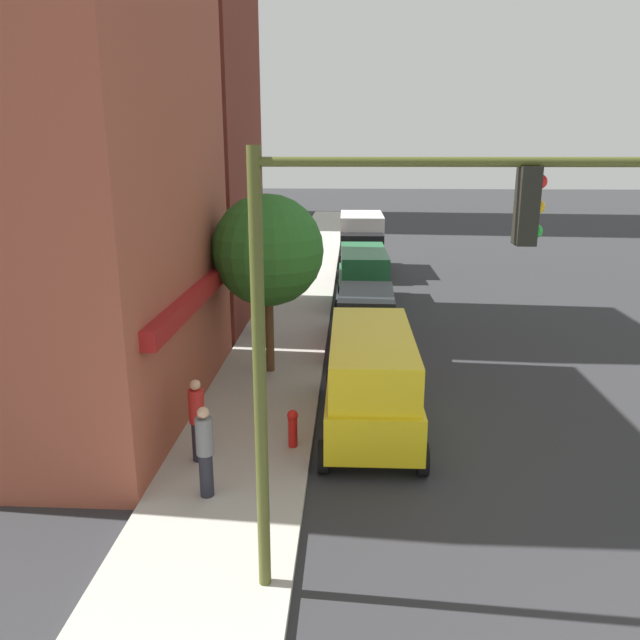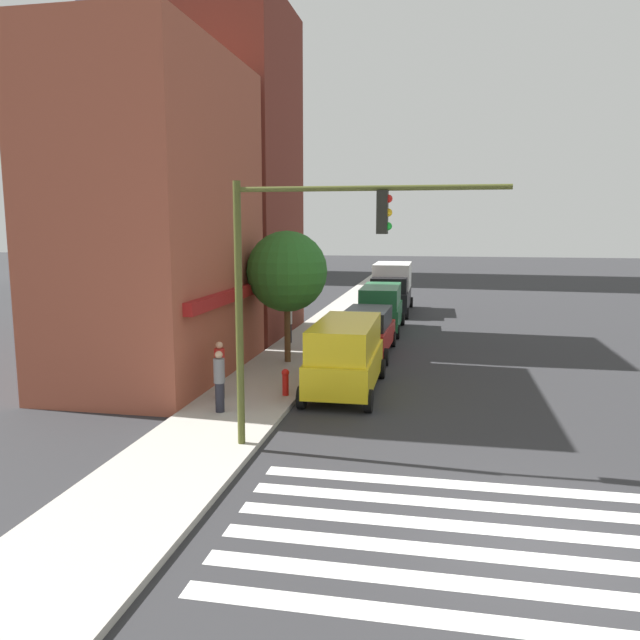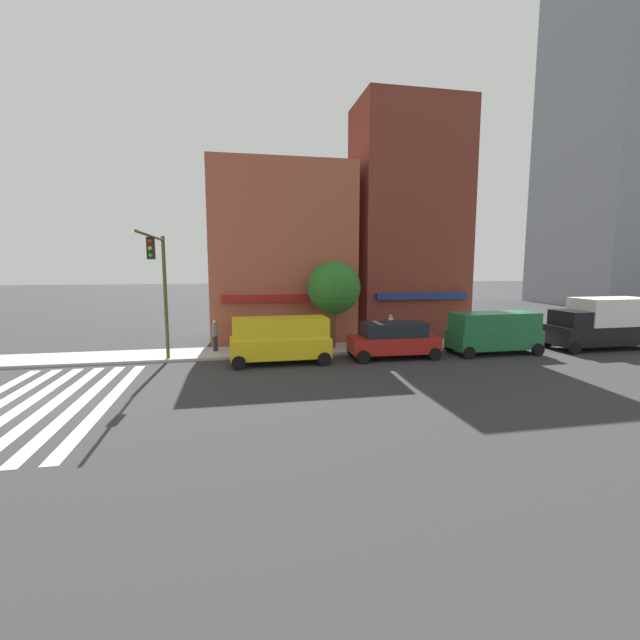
{
  "view_description": "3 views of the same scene",
  "coord_description": "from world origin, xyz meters",
  "px_view_note": "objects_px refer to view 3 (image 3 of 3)",
  "views": [
    {
      "loc": [
        -4.33,
        5.18,
        6.38
      ],
      "look_at": [
        11.53,
        6.0,
        2.0
      ],
      "focal_mm": 35.0,
      "sensor_mm": 36.0,
      "label": 1
    },
    {
      "loc": [
        -10.44,
        1.75,
        5.42
      ],
      "look_at": [
        11.53,
        6.0,
        2.0
      ],
      "focal_mm": 35.0,
      "sensor_mm": 36.0,
      "label": 2
    },
    {
      "loc": [
        7.0,
        -16.62,
        5.0
      ],
      "look_at": [
        11.53,
        6.0,
        2.0
      ],
      "focal_mm": 24.0,
      "sensor_mm": 36.0,
      "label": 3
    }
  ],
  "objects_px": {
    "traffic_signal": "(159,276)",
    "street_tree": "(334,288)",
    "suv_red": "(393,339)",
    "pedestrian_red_jacket": "(239,333)",
    "pedestrian_white_shirt": "(391,328)",
    "fire_hydrant": "(253,346)",
    "van_green": "(494,331)",
    "pedestrian_grey_coat": "(215,335)",
    "van_yellow": "(280,338)",
    "box_truck_black": "(603,322)"
  },
  "relations": [
    {
      "from": "traffic_signal",
      "to": "street_tree",
      "type": "distance_m",
      "value": 9.53
    },
    {
      "from": "suv_red",
      "to": "pedestrian_red_jacket",
      "type": "relative_size",
      "value": 2.68
    },
    {
      "from": "pedestrian_white_shirt",
      "to": "fire_hydrant",
      "type": "distance_m",
      "value": 8.84
    },
    {
      "from": "van_green",
      "to": "suv_red",
      "type": "bearing_deg",
      "value": 178.74
    },
    {
      "from": "pedestrian_white_shirt",
      "to": "pedestrian_grey_coat",
      "type": "distance_m",
      "value": 10.67
    },
    {
      "from": "pedestrian_red_jacket",
      "to": "traffic_signal",
      "type": "bearing_deg",
      "value": 81.58
    },
    {
      "from": "van_yellow",
      "to": "van_green",
      "type": "bearing_deg",
      "value": -0.44
    },
    {
      "from": "box_truck_black",
      "to": "pedestrian_white_shirt",
      "type": "bearing_deg",
      "value": 162.1
    },
    {
      "from": "box_truck_black",
      "to": "street_tree",
      "type": "distance_m",
      "value": 16.13
    },
    {
      "from": "pedestrian_red_jacket",
      "to": "pedestrian_grey_coat",
      "type": "height_order",
      "value": "same"
    },
    {
      "from": "box_truck_black",
      "to": "pedestrian_white_shirt",
      "type": "height_order",
      "value": "box_truck_black"
    },
    {
      "from": "suv_red",
      "to": "van_green",
      "type": "relative_size",
      "value": 0.94
    },
    {
      "from": "van_yellow",
      "to": "pedestrian_grey_coat",
      "type": "bearing_deg",
      "value": 136.67
    },
    {
      "from": "pedestrian_white_shirt",
      "to": "suv_red",
      "type": "bearing_deg",
      "value": -177.59
    },
    {
      "from": "traffic_signal",
      "to": "box_truck_black",
      "type": "height_order",
      "value": "traffic_signal"
    },
    {
      "from": "traffic_signal",
      "to": "fire_hydrant",
      "type": "height_order",
      "value": "traffic_signal"
    },
    {
      "from": "pedestrian_white_shirt",
      "to": "pedestrian_grey_coat",
      "type": "relative_size",
      "value": 1.0
    },
    {
      "from": "van_green",
      "to": "pedestrian_white_shirt",
      "type": "distance_m",
      "value": 6.01
    },
    {
      "from": "suv_red",
      "to": "pedestrian_red_jacket",
      "type": "xyz_separation_m",
      "value": [
        -8.08,
        3.58,
        0.04
      ]
    },
    {
      "from": "van_green",
      "to": "pedestrian_grey_coat",
      "type": "height_order",
      "value": "van_green"
    },
    {
      "from": "suv_red",
      "to": "pedestrian_white_shirt",
      "type": "relative_size",
      "value": 2.68
    },
    {
      "from": "suv_red",
      "to": "pedestrian_white_shirt",
      "type": "xyz_separation_m",
      "value": [
        1.23,
        3.7,
        0.04
      ]
    },
    {
      "from": "suv_red",
      "to": "pedestrian_red_jacket",
      "type": "height_order",
      "value": "suv_red"
    },
    {
      "from": "van_green",
      "to": "box_truck_black",
      "type": "height_order",
      "value": "box_truck_black"
    },
    {
      "from": "pedestrian_white_shirt",
      "to": "box_truck_black",
      "type": "bearing_deg",
      "value": -86.47
    },
    {
      "from": "pedestrian_white_shirt",
      "to": "fire_hydrant",
      "type": "height_order",
      "value": "pedestrian_white_shirt"
    },
    {
      "from": "van_yellow",
      "to": "box_truck_black",
      "type": "xyz_separation_m",
      "value": [
        19.19,
        0.0,
        0.3
      ]
    },
    {
      "from": "suv_red",
      "to": "pedestrian_grey_coat",
      "type": "height_order",
      "value": "suv_red"
    },
    {
      "from": "box_truck_black",
      "to": "pedestrian_red_jacket",
      "type": "bearing_deg",
      "value": 169.79
    },
    {
      "from": "traffic_signal",
      "to": "pedestrian_grey_coat",
      "type": "xyz_separation_m",
      "value": [
        2.35,
        2.89,
        -3.41
      ]
    },
    {
      "from": "van_yellow",
      "to": "pedestrian_grey_coat",
      "type": "xyz_separation_m",
      "value": [
        -3.34,
        3.11,
        -0.21
      ]
    },
    {
      "from": "van_yellow",
      "to": "suv_red",
      "type": "bearing_deg",
      "value": -0.44
    },
    {
      "from": "fire_hydrant",
      "to": "van_green",
      "type": "bearing_deg",
      "value": -7.27
    },
    {
      "from": "box_truck_black",
      "to": "pedestrian_white_shirt",
      "type": "relative_size",
      "value": 3.52
    },
    {
      "from": "box_truck_black",
      "to": "pedestrian_red_jacket",
      "type": "height_order",
      "value": "box_truck_black"
    },
    {
      "from": "suv_red",
      "to": "street_tree",
      "type": "xyz_separation_m",
      "value": [
        -2.63,
        2.8,
        2.62
      ]
    },
    {
      "from": "pedestrian_white_shirt",
      "to": "pedestrian_red_jacket",
      "type": "relative_size",
      "value": 1.0
    },
    {
      "from": "pedestrian_white_shirt",
      "to": "pedestrian_red_jacket",
      "type": "bearing_deg",
      "value": 111.54
    },
    {
      "from": "fire_hydrant",
      "to": "pedestrian_grey_coat",
      "type": "bearing_deg",
      "value": 145.63
    },
    {
      "from": "pedestrian_red_jacket",
      "to": "street_tree",
      "type": "relative_size",
      "value": 0.35
    },
    {
      "from": "pedestrian_red_jacket",
      "to": "street_tree",
      "type": "distance_m",
      "value": 6.08
    },
    {
      "from": "street_tree",
      "to": "fire_hydrant",
      "type": "bearing_deg",
      "value": -166.92
    },
    {
      "from": "traffic_signal",
      "to": "van_green",
      "type": "bearing_deg",
      "value": -0.7
    },
    {
      "from": "suv_red",
      "to": "pedestrian_grey_coat",
      "type": "distance_m",
      "value": 9.92
    },
    {
      "from": "pedestrian_red_jacket",
      "to": "van_yellow",
      "type": "bearing_deg",
      "value": 158.42
    },
    {
      "from": "traffic_signal",
      "to": "box_truck_black",
      "type": "distance_m",
      "value": 25.05
    },
    {
      "from": "traffic_signal",
      "to": "van_yellow",
      "type": "bearing_deg",
      "value": -2.17
    },
    {
      "from": "fire_hydrant",
      "to": "pedestrian_white_shirt",
      "type": "bearing_deg",
      "value": 13.09
    },
    {
      "from": "traffic_signal",
      "to": "pedestrian_grey_coat",
      "type": "bearing_deg",
      "value": 50.91
    },
    {
      "from": "traffic_signal",
      "to": "street_tree",
      "type": "height_order",
      "value": "traffic_signal"
    }
  ]
}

